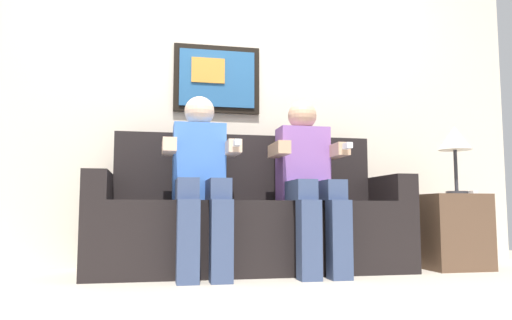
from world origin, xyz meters
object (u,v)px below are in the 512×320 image
Objects in this scene: spare_remote_on_table at (470,193)px; person_on_right at (309,176)px; table_lamp at (455,141)px; person_on_left at (201,175)px; side_table_right at (451,231)px; couch at (250,223)px.

person_on_right is at bearing 178.50° from spare_remote_on_table.
table_lamp is (1.04, 0.01, 0.25)m from person_on_right.
side_table_right is at bearing 2.06° from person_on_left.
person_on_left is 8.54× the size of spare_remote_on_table.
side_table_right is at bearing 136.21° from spare_remote_on_table.
table_lamp is (0.02, -0.05, 0.61)m from side_table_right.
table_lamp is (1.72, 0.01, 0.25)m from person_on_left.
person_on_left reaches higher than side_table_right.
spare_remote_on_table is (1.79, -0.03, -0.10)m from person_on_left.
side_table_right is (1.36, -0.11, -0.06)m from couch.
person_on_left is (-0.34, -0.17, 0.29)m from couch.
couch is at bearing 172.30° from spare_remote_on_table.
couch is 1.48m from spare_remote_on_table.
table_lamp reaches higher than spare_remote_on_table.
person_on_right is 1.07m from table_lamp.
side_table_right is 3.85× the size of spare_remote_on_table.
person_on_right reaches higher than spare_remote_on_table.
table_lamp is at bearing -63.18° from side_table_right.
spare_remote_on_table is at bearing -43.79° from side_table_right.
person_on_right is (0.68, 0.00, 0.00)m from person_on_left.
side_table_right is 1.09× the size of table_lamp.
person_on_right is at bearing -26.22° from couch.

